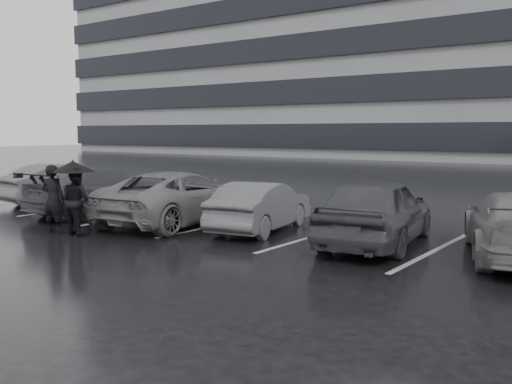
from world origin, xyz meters
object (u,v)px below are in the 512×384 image
object	(u,v)px
car_west_b	(179,197)
pedestrian_right	(77,201)
pedestrian_left	(53,199)
car_main	(376,211)
car_west_c	(102,190)
car_west_a	(261,206)
car_west_d	(63,183)

from	to	relation	value
car_west_b	pedestrian_right	xyz separation A→B (m)	(-0.79, -2.61, 0.10)
car_west_b	pedestrian_left	size ratio (longest dim) A/B	3.02
car_main	car_west_c	world-z (taller)	car_main
car_main	pedestrian_right	distance (m)	6.88
car_west_a	car_main	bearing A→B (deg)	168.94
car_west_a	pedestrian_right	world-z (taller)	pedestrian_right
car_west_a	pedestrian_right	size ratio (longest dim) A/B	2.31
car_main	car_west_a	size ratio (longest dim) A/B	1.19
car_west_b	car_west_c	world-z (taller)	car_west_b
pedestrian_left	pedestrian_right	world-z (taller)	pedestrian_left
car_west_c	pedestrian_right	size ratio (longest dim) A/B	2.98
car_main	pedestrian_left	world-z (taller)	pedestrian_left
car_west_a	pedestrian_left	xyz separation A→B (m)	(-3.82, -3.14, 0.22)
car_west_a	car_west_c	bearing A→B (deg)	-7.60
car_west_c	pedestrian_right	distance (m)	3.48
car_west_c	car_west_b	bearing A→B (deg)	179.51
car_main	car_west_c	distance (m)	8.54
car_west_d	car_west_b	bearing A→B (deg)	177.28
pedestrian_right	car_main	bearing A→B (deg)	-151.01
car_west_a	car_west_d	bearing A→B (deg)	-14.13
car_main	car_west_b	world-z (taller)	car_main
car_main	car_west_a	world-z (taller)	car_main
car_main	car_west_c	xyz separation A→B (m)	(-8.54, -0.33, -0.06)
car_west_a	car_west_d	world-z (taller)	car_west_d
car_main	car_west_d	distance (m)	11.55
car_main	pedestrian_left	xyz separation A→B (m)	(-6.83, -3.14, 0.08)
car_west_b	pedestrian_right	size ratio (longest dim) A/B	3.14
car_west_c	pedestrian_left	size ratio (longest dim) A/B	2.86
car_west_b	car_west_d	world-z (taller)	car_west_b
car_west_b	pedestrian_right	bearing A→B (deg)	66.81
car_west_b	car_west_d	bearing A→B (deg)	-13.69
car_west_d	pedestrian_right	bearing A→B (deg)	152.02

